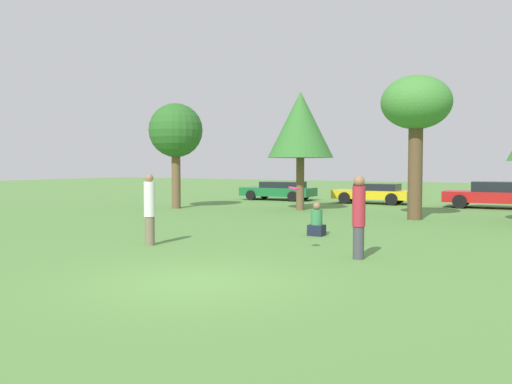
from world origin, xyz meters
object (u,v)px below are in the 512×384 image
at_px(parked_car_yellow, 373,193).
at_px(parked_car_red, 494,194).
at_px(frisbee, 294,188).
at_px(tree_1, 300,125).
at_px(person_thrower, 150,209).
at_px(tree_0, 176,132).
at_px(parked_car_green, 279,190).
at_px(person_catcher, 359,216).
at_px(bystander_sitting, 317,222).
at_px(tree_2, 416,107).

distance_m(parked_car_yellow, parked_car_red, 6.19).
bearing_deg(frisbee, tree_1, 114.86).
bearing_deg(person_thrower, tree_0, 117.45).
distance_m(tree_0, parked_car_green, 8.85).
height_order(frisbee, parked_car_red, frisbee).
bearing_deg(parked_car_yellow, person_catcher, 103.81).
distance_m(person_thrower, bystander_sitting, 5.11).
bearing_deg(parked_car_red, person_catcher, 83.79).
bearing_deg(person_catcher, parked_car_green, -65.12).
distance_m(person_catcher, parked_car_yellow, 18.05).
bearing_deg(person_catcher, parked_car_yellow, -81.03).
distance_m(tree_0, parked_car_yellow, 11.39).
bearing_deg(person_thrower, bystander_sitting, 44.63).
bearing_deg(parked_car_green, tree_2, 139.47).
bearing_deg(parked_car_green, frisbee, 115.67).
bearing_deg(bystander_sitting, tree_1, 118.67).
bearing_deg(parked_car_red, tree_2, 71.75).
relative_size(person_thrower, frisbee, 7.37).
bearing_deg(tree_0, person_thrower, -54.61).
distance_m(person_catcher, frisbee, 1.68).
distance_m(tree_1, tree_2, 6.08).
bearing_deg(parked_car_red, frisbee, 78.76).
height_order(tree_0, parked_car_yellow, tree_0).
relative_size(person_catcher, frisbee, 7.37).
bearing_deg(tree_2, person_thrower, -113.21).
relative_size(tree_0, tree_1, 0.92).
xyz_separation_m(person_thrower, parked_car_red, (6.50, 17.94, -0.28)).
relative_size(tree_1, parked_car_red, 1.21).
height_order(parked_car_green, parked_car_red, parked_car_red).
bearing_deg(parked_car_green, parked_car_red, 175.91).
height_order(bystander_sitting, tree_0, tree_0).
relative_size(frisbee, bystander_sitting, 0.25).
bearing_deg(tree_2, parked_car_yellow, 118.54).
relative_size(tree_2, parked_car_yellow, 1.32).
bearing_deg(tree_0, tree_2, 1.93).
xyz_separation_m(bystander_sitting, parked_car_yellow, (-2.77, 14.01, 0.20)).
xyz_separation_m(tree_0, parked_car_yellow, (7.44, 8.02, -3.18)).
bearing_deg(bystander_sitting, parked_car_red, 76.20).
xyz_separation_m(tree_2, parked_car_red, (2.04, 7.52, -3.70)).
xyz_separation_m(person_thrower, person_catcher, (5.57, 0.78, 0.02)).
bearing_deg(parked_car_yellow, tree_0, 44.03).
bearing_deg(person_thrower, tree_1, 88.40).
bearing_deg(tree_0, bystander_sitting, -30.41).
relative_size(parked_car_green, parked_car_red, 0.98).
distance_m(bystander_sitting, parked_car_green, 16.59).
bearing_deg(parked_car_green, person_catcher, 119.72).
bearing_deg(tree_2, parked_car_green, 142.57).
relative_size(person_catcher, parked_car_yellow, 0.45).
bearing_deg(tree_2, parked_car_red, 74.85).
relative_size(bystander_sitting, tree_0, 0.20).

